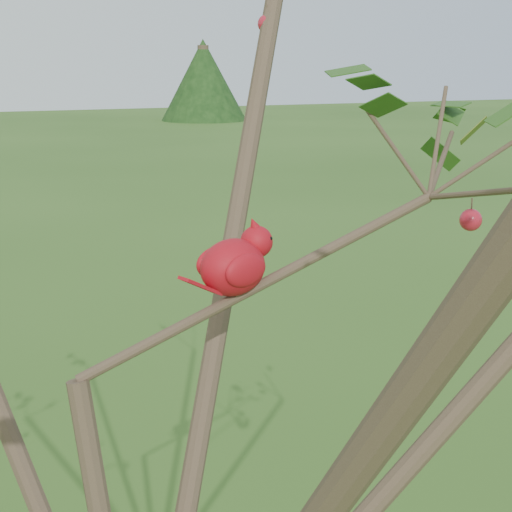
{
  "coord_description": "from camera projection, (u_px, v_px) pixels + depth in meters",
  "views": [
    {
      "loc": [
        -0.26,
        -1.03,
        2.42
      ],
      "look_at": [
        0.25,
        0.1,
        2.12
      ],
      "focal_mm": 55.0,
      "sensor_mm": 36.0,
      "label": 1
    }
  ],
  "objects": [
    {
      "name": "cardinal",
      "position": [
        236.0,
        264.0,
        1.24
      ],
      "size": [
        0.19,
        0.12,
        0.13
      ],
      "rotation": [
        0.0,
        0.0,
        0.33
      ],
      "color": "#AA0E13",
      "rests_on": "ground"
    },
    {
      "name": "crabapple_tree",
      "position": [
        144.0,
        288.0,
        1.08
      ],
      "size": [
        2.35,
        2.05,
        2.95
      ],
      "color": "#433124",
      "rests_on": "ground"
    }
  ]
}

